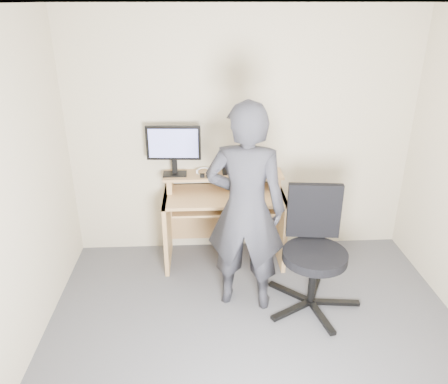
{
  "coord_description": "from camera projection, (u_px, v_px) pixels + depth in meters",
  "views": [
    {
      "loc": [
        -0.41,
        -2.5,
        2.52
      ],
      "look_at": [
        -0.22,
        1.05,
        0.95
      ],
      "focal_mm": 35.0,
      "sensor_mm": 36.0,
      "label": 1
    }
  ],
  "objects": [
    {
      "name": "back_wall",
      "position": [
        242.0,
        137.0,
        4.42
      ],
      "size": [
        3.5,
        0.02,
        2.5
      ],
      "primitive_type": "cube",
      "color": "#BEAF97",
      "rests_on": "ground"
    },
    {
      "name": "person",
      "position": [
        246.0,
        210.0,
        3.62
      ],
      "size": [
        0.75,
        0.58,
        1.84
      ],
      "primitive_type": "imported",
      "rotation": [
        0.0,
        0.0,
        2.92
      ],
      "color": "black",
      "rests_on": "ground"
    },
    {
      "name": "ground",
      "position": [
        261.0,
        361.0,
        3.32
      ],
      "size": [
        3.5,
        3.5,
        0.0
      ],
      "primitive_type": "plane",
      "color": "#57565B",
      "rests_on": "ground"
    },
    {
      "name": "travel_mug",
      "position": [
        230.0,
        165.0,
        4.35
      ],
      "size": [
        0.1,
        0.1,
        0.19
      ],
      "primitive_type": "cylinder",
      "rotation": [
        0.0,
        0.0,
        0.2
      ],
      "color": "silver",
      "rests_on": "desk"
    },
    {
      "name": "ceiling",
      "position": [
        276.0,
        4.0,
        2.31
      ],
      "size": [
        3.5,
        3.5,
        0.02
      ],
      "primitive_type": "cube",
      "color": "white",
      "rests_on": "back_wall"
    },
    {
      "name": "keyboard",
      "position": [
        224.0,
        206.0,
        4.29
      ],
      "size": [
        0.49,
        0.28,
        0.03
      ],
      "primitive_type": "cube",
      "rotation": [
        0.0,
        0.0,
        -0.24
      ],
      "color": "black",
      "rests_on": "desk"
    },
    {
      "name": "smartphone",
      "position": [
        242.0,
        173.0,
        4.4
      ],
      "size": [
        0.09,
        0.14,
        0.01
      ],
      "primitive_type": "cube",
      "rotation": [
        0.0,
        0.0,
        0.22
      ],
      "color": "black",
      "rests_on": "desk"
    },
    {
      "name": "office_chair",
      "position": [
        314.0,
        245.0,
        3.77
      ],
      "size": [
        0.82,
        0.84,
        1.05
      ],
      "rotation": [
        0.0,
        0.0,
        -0.11
      ],
      "color": "black",
      "rests_on": "ground"
    },
    {
      "name": "charger",
      "position": [
        202.0,
        176.0,
        4.31
      ],
      "size": [
        0.05,
        0.04,
        0.03
      ],
      "primitive_type": "cube",
      "rotation": [
        0.0,
        0.0,
        -0.04
      ],
      "color": "black",
      "rests_on": "desk"
    },
    {
      "name": "external_drive",
      "position": [
        226.0,
        164.0,
        4.38
      ],
      "size": [
        0.07,
        0.13,
        0.2
      ],
      "primitive_type": "cube",
      "rotation": [
        0.0,
        0.0,
        0.0
      ],
      "color": "black",
      "rests_on": "desk"
    },
    {
      "name": "headphones",
      "position": [
        204.0,
        172.0,
        4.43
      ],
      "size": [
        0.18,
        0.18,
        0.06
      ],
      "primitive_type": "torus",
      "rotation": [
        0.26,
        0.0,
        -0.14
      ],
      "color": "silver",
      "rests_on": "desk"
    },
    {
      "name": "desk",
      "position": [
        224.0,
        209.0,
        4.49
      ],
      "size": [
        1.2,
        0.6,
        0.91
      ],
      "color": "tan",
      "rests_on": "ground"
    },
    {
      "name": "monitor",
      "position": [
        174.0,
        146.0,
        4.25
      ],
      "size": [
        0.53,
        0.15,
        0.51
      ],
      "rotation": [
        0.0,
        0.0,
        -0.06
      ],
      "color": "black",
      "rests_on": "desk"
    },
    {
      "name": "mouse",
      "position": [
        258.0,
        196.0,
        4.25
      ],
      "size": [
        0.1,
        0.07,
        0.04
      ],
      "primitive_type": "ellipsoid",
      "rotation": [
        0.0,
        0.0,
        0.06
      ],
      "color": "black",
      "rests_on": "desk"
    }
  ]
}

